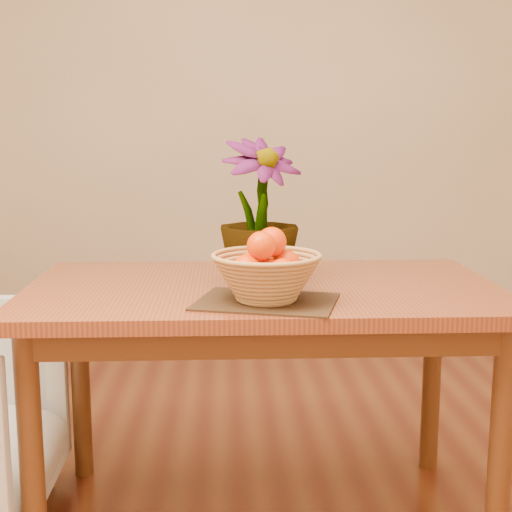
{
  "coord_description": "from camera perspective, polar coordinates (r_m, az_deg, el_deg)",
  "views": [
    {
      "loc": [
        -0.11,
        -1.78,
        1.2
      ],
      "look_at": [
        -0.03,
        0.09,
        0.87
      ],
      "focal_mm": 50.0,
      "sensor_mm": 36.0,
      "label": 1
    }
  ],
  "objects": [
    {
      "name": "potted_plant",
      "position": [
        2.1,
        0.26,
        3.54
      ],
      "size": [
        0.33,
        0.33,
        0.44
      ],
      "primitive_type": "imported",
      "rotation": [
        0.0,
        0.0,
        0.49
      ],
      "color": "#1C4614",
      "rests_on": "table"
    },
    {
      "name": "table",
      "position": [
        2.15,
        0.57,
        -4.61
      ],
      "size": [
        1.4,
        0.8,
        0.75
      ],
      "color": "brown",
      "rests_on": "floor"
    },
    {
      "name": "placemat",
      "position": [
        1.91,
        0.83,
        -3.67
      ],
      "size": [
        0.42,
        0.36,
        0.01
      ],
      "primitive_type": "cube",
      "rotation": [
        0.0,
        0.0,
        -0.27
      ],
      "color": "#321F12",
      "rests_on": "table"
    },
    {
      "name": "wicker_basket",
      "position": [
        1.89,
        0.84,
        -1.84
      ],
      "size": [
        0.29,
        0.29,
        0.12
      ],
      "color": "tan",
      "rests_on": "placemat"
    },
    {
      "name": "wall_back",
      "position": [
        4.03,
        -0.94,
        11.99
      ],
      "size": [
        4.0,
        0.02,
        2.7
      ],
      "primitive_type": "cube",
      "color": "beige",
      "rests_on": "floor"
    },
    {
      "name": "orange_pile",
      "position": [
        1.88,
        0.85,
        -0.37
      ],
      "size": [
        0.19,
        0.18,
        0.14
      ],
      "rotation": [
        0.0,
        0.0,
        -0.01
      ],
      "color": "#FF3E04",
      "rests_on": "wicker_basket"
    }
  ]
}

